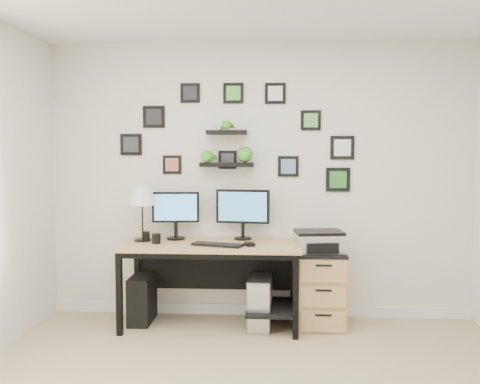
# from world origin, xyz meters

# --- Properties ---
(room) EXTENTS (4.00, 4.00, 4.00)m
(room) POSITION_xyz_m (0.00, 1.98, 0.05)
(room) COLOR tan
(room) RESTS_ON ground
(desk) EXTENTS (1.60, 0.70, 0.75)m
(desk) POSITION_xyz_m (-0.39, 1.67, 0.63)
(desk) COLOR tan
(desk) RESTS_ON ground
(monitor_left) EXTENTS (0.44, 0.19, 0.45)m
(monitor_left) POSITION_xyz_m (-0.77, 1.84, 1.01)
(monitor_left) COLOR black
(monitor_left) RESTS_ON desk
(monitor_right) EXTENTS (0.50, 0.18, 0.47)m
(monitor_right) POSITION_xyz_m (-0.15, 1.87, 1.03)
(monitor_right) COLOR black
(monitor_right) RESTS_ON desk
(keyboard) EXTENTS (0.47, 0.26, 0.02)m
(keyboard) POSITION_xyz_m (-0.35, 1.52, 0.76)
(keyboard) COLOR black
(keyboard) RESTS_ON desk
(mouse) EXTENTS (0.11, 0.13, 0.03)m
(mouse) POSITION_xyz_m (-0.07, 1.53, 0.77)
(mouse) COLOR black
(mouse) RESTS_ON desk
(table_lamp) EXTENTS (0.25, 0.25, 0.50)m
(table_lamp) POSITION_xyz_m (-1.06, 1.74, 1.15)
(table_lamp) COLOR black
(table_lamp) RESTS_ON desk
(mug) EXTENTS (0.08, 0.08, 0.09)m
(mug) POSITION_xyz_m (-0.91, 1.61, 0.80)
(mug) COLOR black
(mug) RESTS_ON desk
(pen_cup) EXTENTS (0.07, 0.07, 0.09)m
(pen_cup) POSITION_xyz_m (-1.04, 1.76, 0.79)
(pen_cup) COLOR black
(pen_cup) RESTS_ON desk
(pc_tower_black) EXTENTS (0.20, 0.43, 0.43)m
(pc_tower_black) POSITION_xyz_m (-1.07, 1.71, 0.22)
(pc_tower_black) COLOR black
(pc_tower_black) RESTS_ON ground
(pc_tower_grey) EXTENTS (0.22, 0.46, 0.45)m
(pc_tower_grey) POSITION_xyz_m (0.02, 1.64, 0.23)
(pc_tower_grey) COLOR gray
(pc_tower_grey) RESTS_ON ground
(file_cabinet) EXTENTS (0.43, 0.53, 0.67)m
(file_cabinet) POSITION_xyz_m (0.57, 1.72, 0.34)
(file_cabinet) COLOR tan
(file_cabinet) RESTS_ON ground
(printer) EXTENTS (0.45, 0.38, 0.19)m
(printer) POSITION_xyz_m (0.55, 1.73, 0.77)
(printer) COLOR silver
(printer) RESTS_ON file_cabinet
(wall_decor) EXTENTS (2.22, 0.18, 1.02)m
(wall_decor) POSITION_xyz_m (-0.24, 1.93, 1.66)
(wall_decor) COLOR black
(wall_decor) RESTS_ON ground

